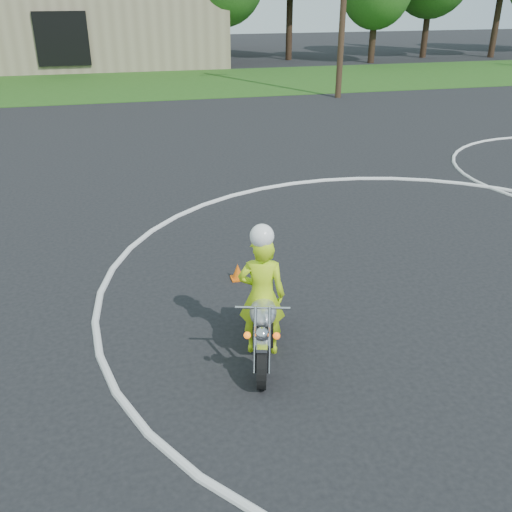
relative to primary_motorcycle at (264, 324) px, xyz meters
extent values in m
cube|color=#1E4714|center=(3.61, 25.48, -0.52)|extent=(120.00, 10.00, 0.02)
torus|color=silver|center=(3.61, 1.48, -0.52)|extent=(12.12, 12.12, 0.12)
cylinder|color=black|center=(-0.19, -0.66, -0.22)|extent=(0.29, 0.63, 0.62)
cylinder|color=black|center=(0.20, 0.73, -0.22)|extent=(0.29, 0.63, 0.62)
cube|color=black|center=(0.02, 0.09, -0.11)|extent=(0.43, 0.62, 0.31)
ellipsoid|color=silver|center=(-0.03, -0.11, 0.28)|extent=(0.54, 0.74, 0.29)
cube|color=black|center=(0.10, 0.39, 0.24)|extent=(0.43, 0.67, 0.10)
cylinder|color=silver|center=(-0.25, -0.55, 0.14)|extent=(0.14, 0.37, 0.83)
cylinder|color=silver|center=(-0.08, -0.60, 0.14)|extent=(0.14, 0.37, 0.83)
cube|color=white|center=(-0.19, -0.68, 0.11)|extent=(0.20, 0.26, 0.05)
cylinder|color=silver|center=(-0.12, -0.41, 0.52)|extent=(0.70, 0.23, 0.04)
sphere|color=silver|center=(-0.22, -0.75, 0.35)|extent=(0.19, 0.19, 0.19)
sphere|color=orange|center=(-0.39, -0.68, 0.32)|extent=(0.09, 0.09, 0.09)
sphere|color=#F95A0C|center=(-0.03, -0.78, 0.32)|extent=(0.09, 0.09, 0.09)
cylinder|color=silver|center=(0.29, 0.44, -0.22)|extent=(0.30, 0.82, 0.08)
imported|color=#C5F119|center=(0.01, 0.14, 0.39)|extent=(0.76, 0.60, 1.82)
sphere|color=white|center=(-0.01, 0.09, 1.32)|extent=(0.33, 0.33, 0.33)
cone|color=#FC640D|center=(0.13, 2.42, -0.38)|extent=(0.22, 0.22, 0.30)
cube|color=#FC640D|center=(0.13, 2.42, -0.51)|extent=(0.24, 0.24, 0.03)
cube|color=black|center=(-4.39, 30.38, 1.47)|extent=(3.00, 0.16, 3.00)
cylinder|color=#382619|center=(5.61, 32.48, 1.09)|extent=(0.44, 0.44, 3.24)
cylinder|color=#382619|center=(10.61, 34.48, 1.45)|extent=(0.44, 0.44, 3.96)
cylinder|color=#382619|center=(15.61, 31.48, 0.91)|extent=(0.44, 0.44, 2.88)
cylinder|color=#382619|center=(20.61, 33.48, 1.27)|extent=(0.44, 0.44, 3.60)
cylinder|color=#382619|center=(25.61, 32.48, 1.63)|extent=(0.44, 0.44, 4.32)
cylinder|color=#382619|center=(1.61, 33.48, 0.91)|extent=(0.44, 0.44, 2.88)
camera|label=1|loc=(-1.71, -6.62, 4.33)|focal=40.00mm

